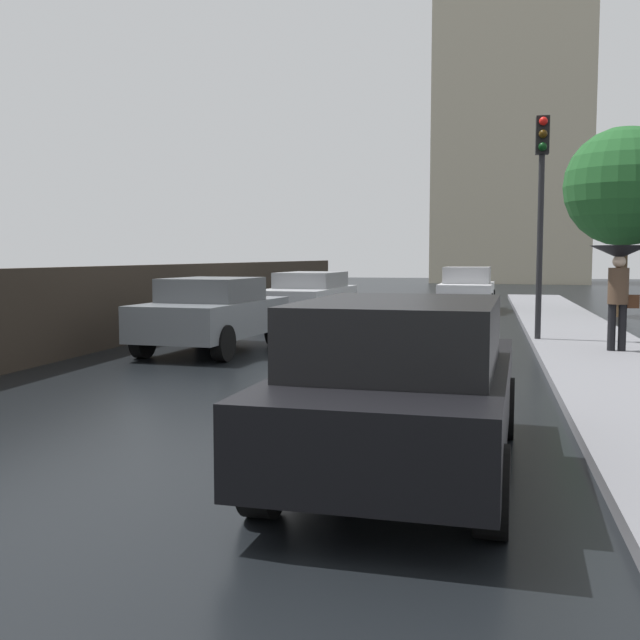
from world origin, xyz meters
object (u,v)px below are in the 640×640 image
at_px(car_black_mid_road, 404,383).
at_px(pedestrian_with_umbrella_near, 619,267).
at_px(street_tree_near, 624,187).
at_px(traffic_light, 541,186).
at_px(car_grey_far_ahead, 213,313).
at_px(car_white_near_kerb, 467,288).
at_px(car_silver_behind_camera, 309,296).

xyz_separation_m(car_black_mid_road, pedestrian_with_umbrella_near, (2.96, 8.01, 0.87)).
bearing_deg(car_black_mid_road, street_tree_near, 78.03).
relative_size(traffic_light, street_tree_near, 0.79).
distance_m(car_black_mid_road, pedestrian_with_umbrella_near, 8.59).
bearing_deg(car_grey_far_ahead, car_white_near_kerb, -105.76).
height_order(car_grey_far_ahead, street_tree_near, street_tree_near).
bearing_deg(car_black_mid_road, car_silver_behind_camera, 108.95).
bearing_deg(car_white_near_kerb, pedestrian_with_umbrella_near, -73.77).
bearing_deg(street_tree_near, car_grey_far_ahead, -130.84).
relative_size(car_white_near_kerb, car_grey_far_ahead, 1.01).
xyz_separation_m(pedestrian_with_umbrella_near, traffic_light, (-1.26, 1.73, 1.61)).
distance_m(pedestrian_with_umbrella_near, traffic_light, 2.68).
xyz_separation_m(car_white_near_kerb, pedestrian_with_umbrella_near, (2.95, -11.57, 0.88)).
height_order(car_silver_behind_camera, street_tree_near, street_tree_near).
height_order(car_white_near_kerb, car_silver_behind_camera, car_white_near_kerb).
bearing_deg(car_silver_behind_camera, traffic_light, 147.13).
distance_m(car_black_mid_road, traffic_light, 10.20).
height_order(car_white_near_kerb, car_grey_far_ahead, car_white_near_kerb).
bearing_deg(car_white_near_kerb, traffic_light, -78.31).
bearing_deg(car_black_mid_road, pedestrian_with_umbrella_near, 72.18).
xyz_separation_m(car_white_near_kerb, car_silver_behind_camera, (-4.16, -5.56, -0.02)).
relative_size(car_grey_far_ahead, traffic_light, 0.89).
xyz_separation_m(car_grey_far_ahead, traffic_light, (6.19, 2.33, 2.51)).
xyz_separation_m(car_white_near_kerb, car_black_mid_road, (-0.01, -19.58, 0.00)).
height_order(car_white_near_kerb, pedestrian_with_umbrella_near, pedestrian_with_umbrella_near).
relative_size(pedestrian_with_umbrella_near, traffic_light, 0.42).
relative_size(car_white_near_kerb, street_tree_near, 0.71).
xyz_separation_m(car_silver_behind_camera, pedestrian_with_umbrella_near, (7.11, -6.01, 0.90)).
bearing_deg(car_white_near_kerb, car_grey_far_ahead, -108.39).
distance_m(car_silver_behind_camera, pedestrian_with_umbrella_near, 9.35).
bearing_deg(car_silver_behind_camera, street_tree_near, -152.56).
height_order(car_white_near_kerb, traffic_light, traffic_light).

